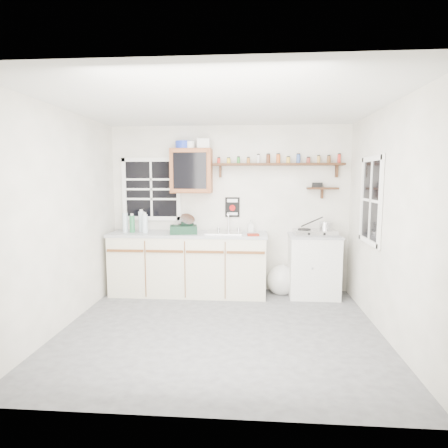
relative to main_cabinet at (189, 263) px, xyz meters
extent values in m
cube|color=#48484A|center=(0.58, -1.30, -0.47)|extent=(3.60, 3.20, 0.02)
cube|color=silver|center=(0.58, -1.30, 2.05)|extent=(3.60, 3.20, 0.02)
cube|color=#B0AD9E|center=(-1.23, -1.30, 0.79)|extent=(0.02, 3.20, 2.50)
cube|color=#B0AD9E|center=(2.40, -1.30, 0.79)|extent=(0.02, 3.20, 2.50)
cube|color=#B0AD9E|center=(0.58, 0.31, 0.79)|extent=(3.60, 0.02, 2.50)
cube|color=#B0AD9E|center=(0.58, -2.91, 0.79)|extent=(3.60, 0.02, 2.50)
cube|color=beige|center=(0.00, 0.00, -0.02)|extent=(2.27, 0.60, 0.88)
cube|color=gray|center=(0.00, 0.00, 0.44)|extent=(2.31, 0.62, 0.04)
cube|color=brown|center=(-0.85, -0.31, 0.24)|extent=(0.53, 0.02, 0.03)
cube|color=brown|center=(-0.28, -0.31, 0.24)|extent=(0.53, 0.02, 0.03)
cube|color=brown|center=(0.28, -0.31, 0.24)|extent=(0.53, 0.02, 0.03)
cube|color=brown|center=(0.85, -0.31, 0.24)|extent=(0.53, 0.02, 0.03)
cube|color=silver|center=(1.83, 0.03, -0.02)|extent=(0.70, 0.55, 0.88)
cube|color=gray|center=(1.83, 0.03, 0.43)|extent=(0.73, 0.57, 0.03)
cube|color=#B8B7BC|center=(0.53, 0.00, 0.46)|extent=(0.52, 0.44, 0.03)
cylinder|color=#B8B7BC|center=(0.58, 0.16, 0.60)|extent=(0.02, 0.02, 0.28)
cylinder|color=#B8B7BC|center=(0.58, 0.10, 0.73)|extent=(0.02, 0.14, 0.02)
cube|color=brown|center=(0.03, 0.15, 1.36)|extent=(0.60, 0.30, 0.65)
cube|color=black|center=(0.03, -0.01, 1.36)|extent=(0.48, 0.02, 0.52)
cylinder|color=#192FA8|center=(-0.08, 0.15, 1.74)|extent=(0.24, 0.24, 0.11)
cube|color=silver|center=(0.22, 0.15, 1.76)|extent=(0.18, 0.15, 0.14)
cylinder|color=silver|center=(0.03, 0.10, 1.74)|extent=(0.12, 0.12, 0.10)
cube|color=#321F0E|center=(1.31, 0.21, 1.46)|extent=(1.91, 0.18, 0.04)
cube|color=#321F0E|center=(0.45, 0.25, 1.36)|extent=(0.03, 0.10, 0.18)
cube|color=#321F0E|center=(2.17, 0.25, 1.36)|extent=(0.03, 0.10, 0.18)
cylinder|color=red|center=(0.43, 0.21, 1.51)|extent=(0.05, 0.05, 0.08)
cylinder|color=black|center=(0.43, 0.21, 1.56)|extent=(0.04, 0.04, 0.02)
cylinder|color=gold|center=(0.58, 0.21, 1.51)|extent=(0.05, 0.05, 0.07)
cylinder|color=black|center=(0.58, 0.21, 1.56)|extent=(0.05, 0.05, 0.02)
cylinder|color=#267226|center=(0.73, 0.21, 1.52)|extent=(0.05, 0.05, 0.08)
cylinder|color=black|center=(0.73, 0.21, 1.57)|extent=(0.04, 0.04, 0.02)
cylinder|color=#99591E|center=(0.87, 0.21, 1.51)|extent=(0.05, 0.05, 0.08)
cylinder|color=black|center=(0.87, 0.21, 1.56)|extent=(0.04, 0.04, 0.02)
cylinder|color=silver|center=(1.02, 0.21, 1.54)|extent=(0.05, 0.05, 0.12)
cylinder|color=black|center=(1.02, 0.21, 1.60)|extent=(0.04, 0.04, 0.02)
cylinder|color=#4C2614|center=(1.16, 0.21, 1.54)|extent=(0.06, 0.06, 0.12)
cylinder|color=black|center=(1.16, 0.21, 1.61)|extent=(0.05, 0.05, 0.02)
cylinder|color=#B24C19|center=(1.31, 0.21, 1.54)|extent=(0.06, 0.06, 0.13)
cylinder|color=black|center=(1.31, 0.21, 1.61)|extent=(0.05, 0.05, 0.02)
cylinder|color=gold|center=(1.46, 0.21, 1.52)|extent=(0.05, 0.05, 0.08)
cylinder|color=black|center=(1.46, 0.21, 1.57)|extent=(0.05, 0.05, 0.02)
cylinder|color=#334C8C|center=(1.60, 0.21, 1.54)|extent=(0.06, 0.06, 0.12)
cylinder|color=black|center=(1.60, 0.21, 1.61)|extent=(0.05, 0.05, 0.02)
cylinder|color=maroon|center=(1.75, 0.21, 1.51)|extent=(0.06, 0.06, 0.07)
cylinder|color=black|center=(1.75, 0.21, 1.56)|extent=(0.05, 0.05, 0.02)
cylinder|color=#BF8C3F|center=(1.89, 0.21, 1.53)|extent=(0.04, 0.04, 0.10)
cylinder|color=black|center=(1.89, 0.21, 1.58)|extent=(0.04, 0.04, 0.02)
cylinder|color=brown|center=(2.04, 0.21, 1.53)|extent=(0.05, 0.05, 0.10)
cylinder|color=black|center=(2.04, 0.21, 1.58)|extent=(0.04, 0.04, 0.02)
cylinder|color=red|center=(2.19, 0.21, 1.54)|extent=(0.05, 0.05, 0.12)
cylinder|color=black|center=(2.19, 0.21, 1.61)|extent=(0.04, 0.04, 0.02)
cube|color=#321F0E|center=(1.96, 0.22, 1.11)|extent=(0.45, 0.15, 0.03)
cube|color=#321F0E|center=(1.96, 0.26, 1.03)|extent=(0.03, 0.08, 0.14)
cube|color=black|center=(1.88, 0.22, 1.16)|extent=(0.14, 0.10, 0.07)
cube|color=black|center=(0.63, 0.29, 0.82)|extent=(0.22, 0.01, 0.30)
cube|color=white|center=(0.63, 0.28, 0.92)|extent=(0.16, 0.00, 0.05)
cylinder|color=#A50C0C|center=(0.63, 0.28, 0.81)|extent=(0.09, 0.01, 0.09)
cube|color=white|center=(0.63, 0.28, 0.72)|extent=(0.16, 0.00, 0.04)
cube|color=black|center=(-0.62, 0.29, 1.09)|extent=(0.85, 0.02, 0.90)
cube|color=white|center=(-0.62, 0.29, 1.09)|extent=(0.93, 0.03, 0.98)
cube|color=black|center=(2.37, -0.75, 0.99)|extent=(0.02, 0.70, 1.00)
cube|color=white|center=(2.37, -0.75, 0.99)|extent=(0.03, 0.78, 1.08)
cylinder|color=silver|center=(-0.95, 0.01, 0.60)|extent=(0.08, 0.08, 0.29)
cylinder|color=silver|center=(-0.95, 0.01, 0.76)|extent=(0.04, 0.04, 0.03)
cylinder|color=#246C3E|center=(-0.83, -0.02, 0.58)|extent=(0.08, 0.08, 0.25)
cylinder|color=silver|center=(-0.83, -0.02, 0.72)|extent=(0.04, 0.04, 0.03)
cylinder|color=silver|center=(-0.72, 0.06, 0.61)|extent=(0.09, 0.09, 0.31)
cylinder|color=silver|center=(-0.72, 0.06, 0.78)|extent=(0.05, 0.05, 0.03)
cylinder|color=silver|center=(-0.63, -0.06, 0.60)|extent=(0.08, 0.08, 0.27)
cylinder|color=silver|center=(-0.63, -0.06, 0.75)|extent=(0.04, 0.04, 0.03)
cube|color=black|center=(-0.06, -0.06, 0.52)|extent=(0.43, 0.36, 0.12)
cylinder|color=#B8B7BC|center=(-0.01, -0.06, 0.63)|extent=(0.31, 0.32, 0.23)
imported|color=white|center=(0.92, 0.17, 0.55)|extent=(0.09, 0.09, 0.18)
cube|color=maroon|center=(0.95, -0.19, 0.47)|extent=(0.17, 0.15, 0.02)
cube|color=#B8B7BC|center=(1.84, 0.01, 0.49)|extent=(0.61, 0.34, 0.08)
cylinder|color=black|center=(1.69, 0.01, 0.53)|extent=(0.18, 0.18, 0.01)
cylinder|color=black|center=(1.99, 0.01, 0.53)|extent=(0.18, 0.18, 0.01)
cylinder|color=#B8B7BC|center=(1.99, 0.01, 0.58)|extent=(0.18, 0.18, 0.11)
cylinder|color=black|center=(1.80, 0.10, 0.63)|extent=(0.28, 0.25, 0.18)
ellipsoid|color=beige|center=(1.38, 0.10, -0.26)|extent=(0.43, 0.39, 0.45)
cone|color=beige|center=(1.40, 0.10, -0.05)|extent=(0.12, 0.12, 0.12)
camera|label=1|loc=(0.94, -5.39, 1.26)|focal=30.00mm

